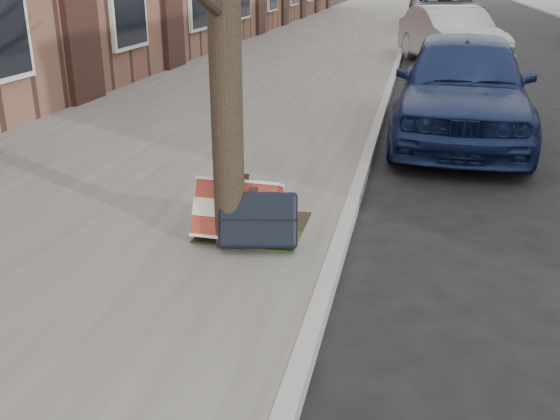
% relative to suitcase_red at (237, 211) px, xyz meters
% --- Properties ---
extents(ground, '(120.00, 120.00, 0.00)m').
position_rel_suitcase_red_xyz_m(ground, '(2.06, -0.91, -0.38)').
color(ground, black).
rests_on(ground, ground).
extents(near_sidewalk, '(5.00, 70.00, 0.12)m').
position_rel_suitcase_red_xyz_m(near_sidewalk, '(-1.64, 14.09, -0.32)').
color(near_sidewalk, slate).
rests_on(near_sidewalk, ground).
extents(dirt_patch, '(0.85, 0.85, 0.02)m').
position_rel_suitcase_red_xyz_m(dirt_patch, '(0.06, 0.29, -0.25)').
color(dirt_patch, black).
rests_on(dirt_patch, near_sidewalk).
extents(suitcase_red, '(0.69, 0.39, 0.52)m').
position_rel_suitcase_red_xyz_m(suitcase_red, '(0.00, 0.00, 0.00)').
color(suitcase_red, maroon).
rests_on(suitcase_red, near_sidewalk).
extents(suitcase_navy, '(0.68, 0.48, 0.48)m').
position_rel_suitcase_red_xyz_m(suitcase_navy, '(0.20, -0.09, -0.02)').
color(suitcase_navy, black).
rests_on(suitcase_navy, near_sidewalk).
extents(car_near_front, '(1.87, 4.34, 1.46)m').
position_rel_suitcase_red_xyz_m(car_near_front, '(1.93, 4.31, 0.35)').
color(car_near_front, '#131E45').
rests_on(car_near_front, ground).
extents(car_near_mid, '(2.67, 4.45, 1.38)m').
position_rel_suitcase_red_xyz_m(car_near_mid, '(2.02, 11.59, 0.31)').
color(car_near_mid, '#9B9EA2').
rests_on(car_near_mid, ground).
extents(car_near_back, '(2.92, 5.77, 1.57)m').
position_rel_suitcase_red_xyz_m(car_near_back, '(2.14, 21.33, 0.40)').
color(car_near_back, '#313136').
rests_on(car_near_back, ground).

